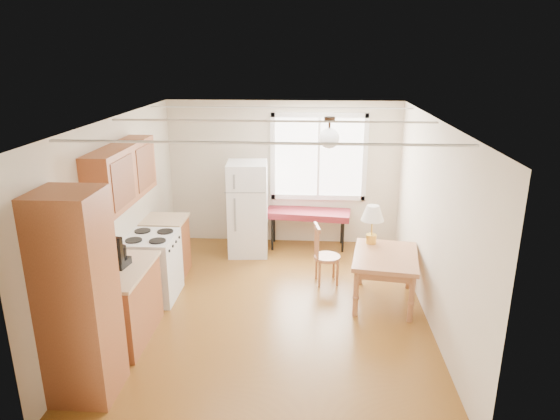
# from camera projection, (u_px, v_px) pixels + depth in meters

# --- Properties ---
(room_shell) EXTENTS (4.60, 5.60, 2.62)m
(room_shell) POSITION_uv_depth(u_px,v_px,m) (272.00, 219.00, 6.31)
(room_shell) COLOR #5B3512
(room_shell) RESTS_ON ground
(kitchen_run) EXTENTS (0.65, 3.40, 2.20)m
(kitchen_run) POSITION_uv_depth(u_px,v_px,m) (125.00, 266.00, 5.94)
(kitchen_run) COLOR brown
(kitchen_run) RESTS_ON ground
(window_unit) EXTENTS (1.64, 0.05, 1.51)m
(window_unit) POSITION_uv_depth(u_px,v_px,m) (319.00, 157.00, 8.54)
(window_unit) COLOR white
(window_unit) RESTS_ON room_shell
(pendant_light) EXTENTS (0.26, 0.26, 0.40)m
(pendant_light) POSITION_uv_depth(u_px,v_px,m) (329.00, 137.00, 6.35)
(pendant_light) COLOR black
(pendant_light) RESTS_ON room_shell
(refrigerator) EXTENTS (0.69, 0.70, 1.57)m
(refrigerator) POSITION_uv_depth(u_px,v_px,m) (248.00, 209.00, 8.28)
(refrigerator) COLOR white
(refrigerator) RESTS_ON ground
(bench) EXTENTS (1.48, 0.69, 0.66)m
(bench) POSITION_uv_depth(u_px,v_px,m) (308.00, 214.00, 8.60)
(bench) COLOR maroon
(bench) RESTS_ON ground
(dining_table) EXTENTS (0.98, 1.22, 0.69)m
(dining_table) POSITION_uv_depth(u_px,v_px,m) (385.00, 262.00, 6.68)
(dining_table) COLOR #9D603C
(dining_table) RESTS_ON ground
(chair) EXTENTS (0.41, 0.40, 0.88)m
(chair) POSITION_uv_depth(u_px,v_px,m) (322.00, 251.00, 7.26)
(chair) COLOR #9D603C
(chair) RESTS_ON ground
(table_lamp) EXTENTS (0.32, 0.32, 0.55)m
(table_lamp) POSITION_uv_depth(u_px,v_px,m) (373.00, 216.00, 6.93)
(table_lamp) COLOR gold
(table_lamp) RESTS_ON dining_table
(coffee_maker) EXTENTS (0.23, 0.28, 0.40)m
(coffee_maker) POSITION_uv_depth(u_px,v_px,m) (117.00, 255.00, 5.72)
(coffee_maker) COLOR black
(coffee_maker) RESTS_ON kitchen_run
(kettle) EXTENTS (0.13, 0.13, 0.25)m
(kettle) POSITION_uv_depth(u_px,v_px,m) (120.00, 253.00, 5.91)
(kettle) COLOR red
(kettle) RESTS_ON kitchen_run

